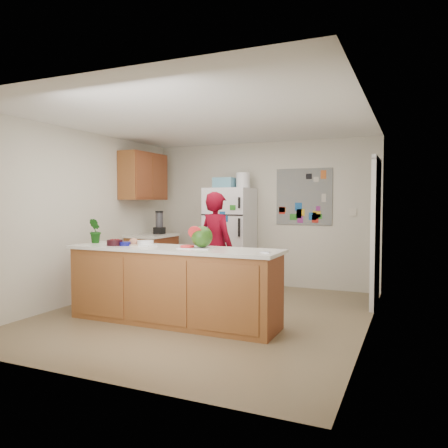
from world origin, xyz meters
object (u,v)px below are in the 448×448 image
at_px(cherry_bowl, 115,243).
at_px(person, 216,247).
at_px(refrigerator, 230,237).
at_px(watermelon, 202,237).

bearing_deg(cherry_bowl, person, 58.88).
bearing_deg(refrigerator, watermelon, -75.02).
bearing_deg(cherry_bowl, watermelon, 6.81).
distance_m(watermelon, cherry_bowl, 1.17).
height_order(refrigerator, watermelon, refrigerator).
bearing_deg(refrigerator, person, -76.77).
xyz_separation_m(person, watermelon, (0.35, -1.19, 0.25)).
bearing_deg(cherry_bowl, refrigerator, 77.98).
distance_m(person, watermelon, 1.26).
xyz_separation_m(refrigerator, person, (0.27, -1.15, -0.04)).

